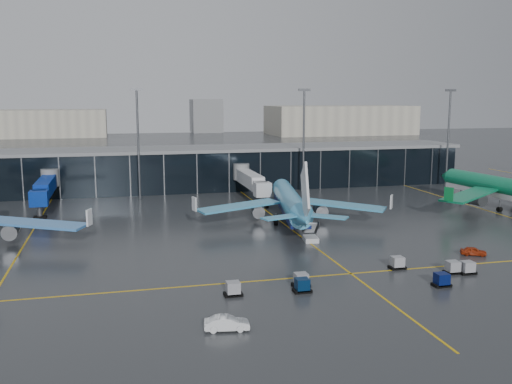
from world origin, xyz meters
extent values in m
plane|color=#282B2D|center=(0.00, 0.00, 0.00)|extent=(600.00, 600.00, 0.00)
cube|color=black|center=(0.00, 62.00, 5.00)|extent=(140.00, 16.00, 10.00)
cube|color=slate|center=(0.00, 62.00, 10.30)|extent=(142.00, 17.00, 0.80)
cylinder|color=#595B60|center=(-35.00, 53.50, 5.20)|extent=(4.00, 4.00, 4.00)
cube|color=navy|center=(-35.00, 40.00, 4.40)|extent=(3.00, 24.00, 3.00)
cylinder|color=#595B60|center=(-35.00, 32.50, 1.30)|extent=(1.00, 1.00, 2.60)
cylinder|color=#595B60|center=(10.00, 53.50, 5.20)|extent=(4.00, 4.00, 4.00)
cube|color=silver|center=(10.00, 40.00, 4.40)|extent=(3.00, 24.00, 3.00)
cylinder|color=#595B60|center=(10.00, 32.50, 1.30)|extent=(1.00, 1.00, 2.60)
cylinder|color=#595B60|center=(-15.00, 50.00, 12.50)|extent=(0.50, 0.50, 25.00)
cube|color=#595B60|center=(-15.00, 50.00, 25.20)|extent=(3.00, 0.40, 0.60)
cylinder|color=#595B60|center=(25.00, 50.00, 12.50)|extent=(0.50, 0.50, 25.00)
cube|color=#595B60|center=(25.00, 50.00, 25.20)|extent=(3.00, 0.40, 0.60)
cylinder|color=#595B60|center=(65.00, 50.00, 12.50)|extent=(0.50, 0.50, 25.00)
cube|color=#595B60|center=(65.00, 50.00, 25.20)|extent=(3.00, 0.40, 0.60)
cube|color=#B2AD99|center=(120.00, 260.00, 9.00)|extent=(90.00, 42.00, 18.00)
cube|color=#B2AD99|center=(-60.00, 280.00, 8.00)|extent=(70.00, 38.00, 16.00)
cube|color=#B2AD99|center=(40.00, 300.00, 11.00)|extent=(20.00, 20.00, 22.00)
cube|color=gold|center=(-35.00, 20.00, 0.01)|extent=(0.30, 120.00, 0.02)
cube|color=gold|center=(10.00, 20.00, 0.01)|extent=(0.30, 120.00, 0.02)
cube|color=gold|center=(55.00, 20.00, 0.01)|extent=(0.30, 120.00, 0.02)
cube|color=gold|center=(10.00, -15.00, 0.01)|extent=(220.00, 0.30, 0.02)
cube|color=black|center=(17.13, -14.45, 0.18)|extent=(2.20, 1.50, 0.36)
cube|color=#919298|center=(17.13, -14.45, 0.95)|extent=(1.60, 1.50, 1.50)
cube|color=black|center=(18.97, -22.59, 0.18)|extent=(2.20, 1.50, 0.36)
cube|color=#050F44|center=(18.97, -22.59, 0.95)|extent=(1.60, 1.50, 1.50)
cube|color=black|center=(25.16, -18.81, 0.18)|extent=(2.20, 1.50, 0.36)
cube|color=gray|center=(25.16, -18.81, 0.95)|extent=(1.60, 1.50, 1.50)
cube|color=black|center=(23.36, -18.21, 0.18)|extent=(2.20, 1.50, 0.36)
cube|color=gray|center=(23.36, -18.21, 0.95)|extent=(1.60, 1.50, 1.50)
cube|color=black|center=(1.31, -20.41, 0.18)|extent=(2.20, 1.50, 0.36)
cube|color=#041A39|center=(1.31, -20.41, 0.95)|extent=(1.60, 1.50, 1.50)
cube|color=black|center=(1.84, -18.38, 0.18)|extent=(2.20, 1.50, 0.36)
cube|color=gray|center=(1.84, -18.38, 0.95)|extent=(1.60, 1.50, 1.50)
cube|color=black|center=(-7.11, -19.65, 0.18)|extent=(2.20, 1.50, 0.36)
cube|color=gray|center=(-7.11, -19.65, 0.95)|extent=(1.60, 1.50, 1.50)
cube|color=silver|center=(10.51, 2.81, 0.40)|extent=(2.61, 3.47, 0.80)
cube|color=silver|center=(10.51, 2.81, 2.30)|extent=(1.97, 3.02, 2.29)
imported|color=#9E290C|center=(31.47, -11.03, 0.64)|extent=(4.02, 3.01, 1.27)
imported|color=silver|center=(-9.80, -29.58, 0.76)|extent=(4.80, 2.24, 1.52)
camera|label=1|loc=(-20.07, -83.59, 23.45)|focal=40.00mm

